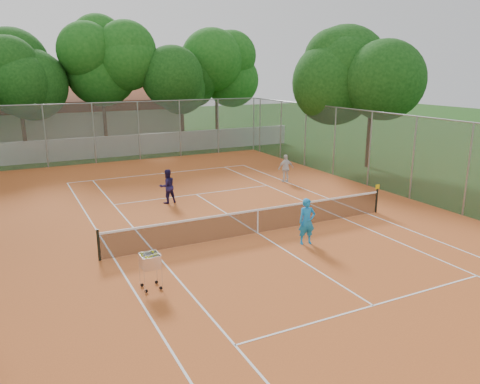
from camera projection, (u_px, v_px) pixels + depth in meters
name	position (u px, v px, depth m)	size (l,w,h in m)	color
ground	(258.00, 233.00, 17.99)	(120.00, 120.00, 0.00)	#163A10
court_pad	(258.00, 233.00, 17.99)	(18.00, 34.00, 0.02)	#BE5A25
court_lines	(258.00, 233.00, 17.98)	(10.98, 23.78, 0.01)	white
tennis_net	(258.00, 221.00, 17.86)	(11.88, 0.10, 0.98)	black
perimeter_fence	(258.00, 183.00, 17.48)	(18.00, 34.00, 4.00)	slate
boundary_wall	(132.00, 145.00, 34.20)	(26.00, 0.30, 1.50)	silver
clubhouse	(81.00, 115.00, 41.60)	(16.40, 9.00, 4.40)	beige
tropical_trees	(119.00, 84.00, 35.71)	(29.00, 19.00, 10.00)	#0E370D
player_near	(307.00, 221.00, 16.68)	(0.61, 0.40, 1.68)	#1885D4
player_far_left	(167.00, 186.00, 21.83)	(0.78, 0.61, 1.61)	#1D1746
player_far_right	(286.00, 168.00, 25.93)	(0.91, 0.38, 1.55)	silver
ball_hopper	(151.00, 270.00, 13.29)	(0.55, 0.55, 1.15)	silver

